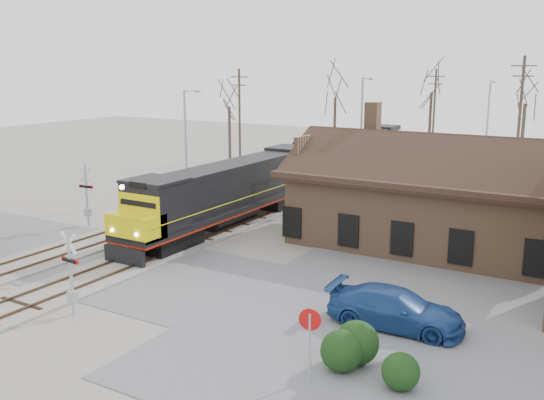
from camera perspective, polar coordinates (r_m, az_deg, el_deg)
The scene contains 25 objects.
ground at distance 32.02m, azimuth -13.92°, elevation -6.13°, with size 140.00×140.00×0.00m, color #9C978D.
road at distance 32.02m, azimuth -13.92°, elevation -6.11°, with size 60.00×9.00×0.03m, color #5C5C61.
parking_lot at distance 27.51m, azimuth 21.30°, elevation -9.73°, with size 22.00×26.00×0.03m, color #5C5C61.
track_main at distance 43.48m, azimuth 0.02°, elevation -0.76°, with size 3.40×90.00×0.24m.
track_siding at distance 45.89m, azimuth -4.81°, elevation -0.09°, with size 3.40×90.00×0.24m.
depot at distance 35.57m, azimuth 14.30°, elevation -0.27°, with size 15.20×9.31×7.90m.
locomotive_lead at distance 38.14m, azimuth -4.56°, elevation 0.61°, with size 2.82×18.90×4.19m.
locomotive_trailing at distance 54.67m, azimuth 7.15°, elevation 4.16°, with size 2.82×18.90×3.97m.
crossbuck_near at distance 26.10m, azimuth -18.39°, elevation -6.72°, with size 1.03×0.27×3.61m.
crossbuck_far at distance 40.19m, azimuth -17.03°, elevation 0.22°, with size 1.13×0.30×3.97m.
do_not_enter_sign at distance 19.84m, azimuth 3.58°, elevation -12.28°, with size 0.74×0.21×2.51m.
parked_car at distance 24.48m, azimuth 11.56°, elevation -9.98°, with size 2.17×5.34×1.55m, color navy.
hedge_a at distance 20.99m, azimuth 6.56°, elevation -13.93°, with size 1.43×1.43×1.43m, color black.
hedge_b at distance 21.48m, azimuth 7.97°, elevation -13.16°, with size 1.54×1.54×1.54m, color black.
hedge_c at distance 20.24m, azimuth 12.02°, elevation -15.52°, with size 1.22×1.22×1.22m, color black.
streetlight_a at distance 47.19m, azimuth -8.02°, elevation 5.86°, with size 0.25×2.04×8.29m.
streetlight_b at distance 44.28m, azimuth 8.45°, elevation 6.08°, with size 0.25×2.04×9.29m.
streetlight_c at distance 60.48m, azimuth 19.64°, elevation 6.91°, with size 0.25×2.04×8.74m.
utility_pole_a at distance 61.03m, azimuth -3.07°, elevation 7.86°, with size 2.00×0.24×9.79m.
utility_pole_b at distance 68.99m, azimuth 15.00°, elevation 7.97°, with size 2.00×0.24×9.74m.
utility_pole_c at distance 52.95m, azimuth 22.24°, elevation 6.84°, with size 2.00×0.24×10.86m.
tree_a at distance 65.35m, azimuth -4.06°, elevation 9.59°, with size 3.88×3.88×9.50m.
tree_b at distance 65.65m, azimuth 5.99°, elevation 10.52°, with size 4.50×4.50×11.03m.
tree_c at distance 69.17m, azimuth 14.84°, elevation 10.76°, with size 4.83×4.83×11.83m.
tree_d at distance 61.58m, azimuth 22.81°, elevation 9.37°, with size 4.42×4.42×10.83m.
Camera 1 is at (21.65, -21.37, 10.02)m, focal length 40.00 mm.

